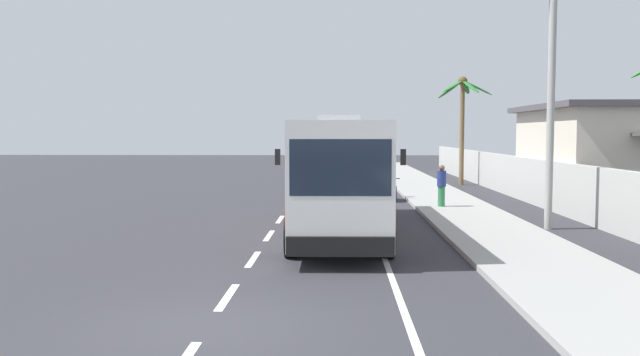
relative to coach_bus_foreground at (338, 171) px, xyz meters
name	(u,v)px	position (x,y,z in m)	size (l,w,h in m)	color
ground_plane	(207,327)	(-2.09, -9.88, -1.90)	(160.00, 160.00, 0.00)	#303035
sidewalk_kerb	(489,230)	(4.71, 0.12, -1.83)	(3.20, 90.00, 0.14)	#999993
lane_markings	(335,213)	(-0.13, 4.97, -1.90)	(3.38, 71.26, 0.01)	white
boundary_wall	(568,190)	(8.51, 4.12, -0.91)	(0.24, 60.00, 1.98)	#B2B2AD
coach_bus_foreground	(338,171)	(0.00, 0.00, 0.00)	(2.92, 11.68, 3.66)	silver
motorcycle_beside_bus	(392,187)	(2.44, 9.66, -1.27)	(0.56, 1.96, 1.54)	black
pedestrian_near_kerb	(442,185)	(4.15, 6.03, -0.89)	(0.36, 0.36, 1.67)	#2D7A47
utility_pole_mid	(551,82)	(6.76, 0.87, 2.80)	(1.85, 0.24, 9.12)	#9E9E99
palm_nearest	(463,107)	(7.34, 18.65, 2.75)	(3.24, 3.48, 6.44)	brown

